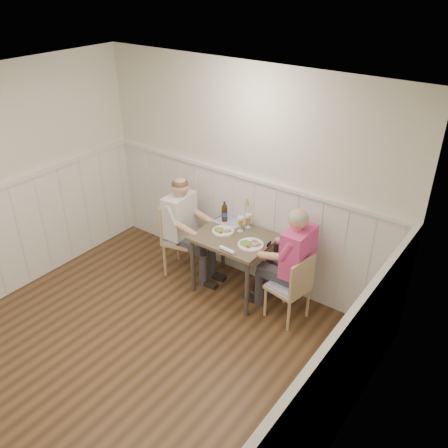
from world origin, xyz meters
name	(u,v)px	position (x,y,z in m)	size (l,w,h in m)	color
ground_plane	(110,379)	(0.00, 0.00, 0.00)	(4.50, 4.50, 0.00)	#422B18
room_shell	(88,243)	(0.00, 0.00, 1.52)	(4.04, 4.54, 2.60)	silver
wainscot	(155,285)	(0.00, 0.69, 0.69)	(4.00, 4.49, 1.34)	silver
dining_table	(234,244)	(0.15, 1.84, 0.64)	(0.86, 0.70, 0.75)	brown
chair_right	(292,286)	(0.94, 1.78, 0.44)	(0.45, 0.45, 0.82)	tan
chair_left	(180,234)	(-0.64, 1.80, 0.52)	(0.56, 0.56, 0.96)	tan
man_in_pink	(293,270)	(0.89, 1.89, 0.55)	(0.61, 0.42, 1.32)	#3F3F47
diner_cream	(183,234)	(-0.58, 1.79, 0.55)	(0.63, 0.44, 1.31)	#3F3F47
plate_man	(250,244)	(0.39, 1.78, 0.77)	(0.29, 0.29, 0.07)	white
plate_diner	(222,230)	(-0.03, 1.84, 0.77)	(0.25, 0.25, 0.06)	white
beer_glass_a	(248,219)	(0.16, 2.10, 0.87)	(0.07, 0.07, 0.17)	silver
beer_glass_b	(240,222)	(0.13, 1.97, 0.88)	(0.07, 0.07, 0.19)	silver
beer_bottle	(225,213)	(-0.15, 2.06, 0.87)	(0.07, 0.07, 0.26)	black
rolled_napkin	(227,250)	(0.27, 1.53, 0.77)	(0.20, 0.06, 0.04)	white
grass_vase	(245,212)	(0.08, 2.15, 0.91)	(0.04, 0.04, 0.35)	silver
gingham_mat	(230,222)	(-0.09, 2.08, 0.75)	(0.35, 0.29, 0.01)	#5160B4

